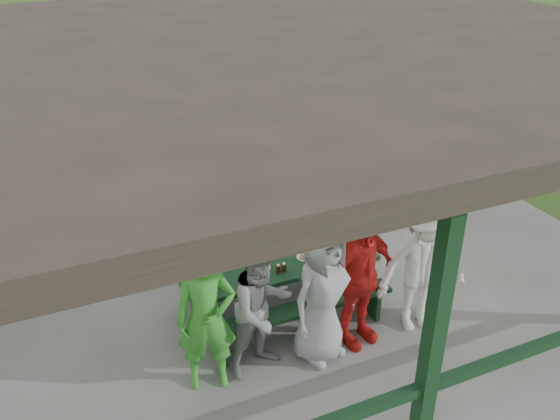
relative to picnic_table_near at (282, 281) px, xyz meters
name	(u,v)px	position (x,y,z in m)	size (l,w,h in m)	color
ground	(264,267)	(0.24, 1.20, -0.57)	(90.00, 90.00, 0.00)	#2C4B17
concrete_slab	(264,264)	(0.24, 1.20, -0.52)	(10.00, 8.00, 0.10)	slate
pavilion_structure	(261,54)	(0.24, 1.20, 2.60)	(10.60, 8.60, 3.24)	black
picnic_table_near	(282,281)	(0.00, 0.00, 0.00)	(2.41, 1.39, 0.75)	black
picnic_table_far	(226,214)	(-0.06, 2.00, 0.01)	(2.60, 1.39, 0.75)	black
table_setting	(268,263)	(-0.18, 0.02, 0.32)	(2.41, 0.45, 0.10)	white
contestant_green	(206,318)	(-1.26, -0.83, 0.41)	(0.64, 0.42, 1.76)	green
contestant_grey_left	(261,309)	(-0.63, -0.83, 0.34)	(0.79, 0.62, 1.62)	gray
contestant_grey_mid	(322,294)	(0.07, -0.92, 0.40)	(0.85, 0.55, 1.73)	#98989B
contestant_red	(359,277)	(0.57, -0.87, 0.44)	(1.07, 0.45, 1.82)	red
contestant_white_fedora	(422,266)	(1.41, -0.95, 0.42)	(1.24, 0.84, 1.83)	silver
spectator_lblue	(188,181)	(-0.40, 2.82, 0.29)	(1.40, 0.45, 1.51)	#92A9E2
spectator_blue	(112,173)	(-1.49, 3.47, 0.34)	(0.59, 0.39, 1.62)	#4259AD
spectator_grey	(294,154)	(1.56, 2.96, 0.35)	(0.80, 0.62, 1.64)	gray
pickup_truck	(299,75)	(4.21, 8.22, 0.17)	(2.44, 5.29, 1.47)	silver
farm_trailer	(73,108)	(-1.57, 8.12, 0.07)	(3.61, 2.47, 1.28)	navy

